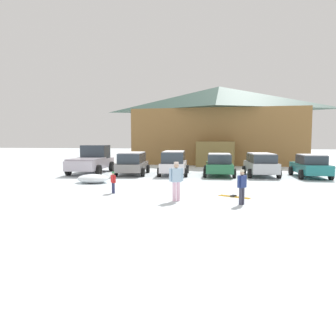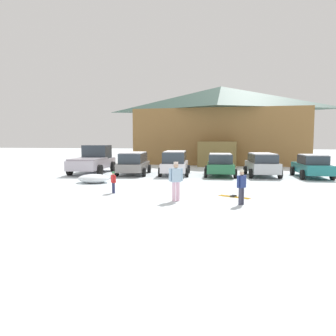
{
  "view_description": "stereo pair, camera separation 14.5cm",
  "coord_description": "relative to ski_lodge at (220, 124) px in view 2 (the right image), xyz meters",
  "views": [
    {
      "loc": [
        2.3,
        -9.17,
        2.62
      ],
      "look_at": [
        -0.22,
        5.98,
        1.27
      ],
      "focal_mm": 35.0,
      "sensor_mm": 36.0,
      "label": 1
    },
    {
      "loc": [
        2.45,
        -9.15,
        2.62
      ],
      "look_at": [
        -0.22,
        5.98,
        1.27
      ],
      "focal_mm": 35.0,
      "sensor_mm": 36.0,
      "label": 2
    }
  ],
  "objects": [
    {
      "name": "ground",
      "position": [
        -1.85,
        -27.38,
        -4.23
      ],
      "size": [
        160.0,
        160.0,
        0.0
      ],
      "primitive_type": "plane",
      "color": "silver"
    },
    {
      "name": "parked_white_suv",
      "position": [
        -3.05,
        -12.85,
        -3.29
      ],
      "size": [
        2.32,
        4.45,
        1.76
      ],
      "color": "silver",
      "rests_on": "ground"
    },
    {
      "name": "parked_teal_hatchback",
      "position": [
        6.43,
        -12.86,
        -3.42
      ],
      "size": [
        2.23,
        4.37,
        1.59
      ],
      "color": "#207577",
      "rests_on": "ground"
    },
    {
      "name": "parked_green_coupe",
      "position": [
        0.23,
        -12.92,
        -3.41
      ],
      "size": [
        2.32,
        4.21,
        1.61
      ],
      "color": "#256A41",
      "rests_on": "ground"
    },
    {
      "name": "skier_adult_in_blue_parka",
      "position": [
        -1.46,
        -22.92,
        -3.29
      ],
      "size": [
        0.58,
        0.38,
        1.67
      ],
      "color": "#E7B5CD",
      "rests_on": "ground"
    },
    {
      "name": "skier_teen_in_navy_coat",
      "position": [
        1.24,
        -23.25,
        -3.43
      ],
      "size": [
        0.38,
        0.42,
        1.41
      ],
      "color": "#3B3B4E",
      "rests_on": "ground"
    },
    {
      "name": "parked_silver_wagon",
      "position": [
        3.15,
        -12.72,
        -3.34
      ],
      "size": [
        2.41,
        4.23,
        1.65
      ],
      "color": "#B4B9BE",
      "rests_on": "ground"
    },
    {
      "name": "plowed_snow_pile",
      "position": [
        -7.22,
        -17.99,
        -3.97
      ],
      "size": [
        1.92,
        1.53,
        0.52
      ],
      "primitive_type": "ellipsoid",
      "color": "white",
      "rests_on": "ground"
    },
    {
      "name": "pickup_truck",
      "position": [
        -9.53,
        -12.51,
        -3.23
      ],
      "size": [
        2.78,
        5.72,
        2.15
      ],
      "color": "#B6AEBC",
      "rests_on": "ground"
    },
    {
      "name": "parked_grey_wagon",
      "position": [
        -6.12,
        -13.11,
        -3.33
      ],
      "size": [
        2.47,
        4.49,
        1.66
      ],
      "color": "gray",
      "rests_on": "ground"
    },
    {
      "name": "ski_lodge",
      "position": [
        0.0,
        0.0,
        0.0
      ],
      "size": [
        18.47,
        10.49,
        8.34
      ],
      "color": "olive",
      "rests_on": "ground"
    },
    {
      "name": "pair_of_skis",
      "position": [
        1.01,
        -21.54,
        -4.21
      ],
      "size": [
        1.46,
        0.97,
        0.08
      ],
      "color": "gold",
      "rests_on": "ground"
    },
    {
      "name": "skier_child_in_red_jacket",
      "position": [
        -4.76,
        -21.45,
        -3.64
      ],
      "size": [
        0.3,
        0.29,
        1.05
      ],
      "color": "navy",
      "rests_on": "ground"
    }
  ]
}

